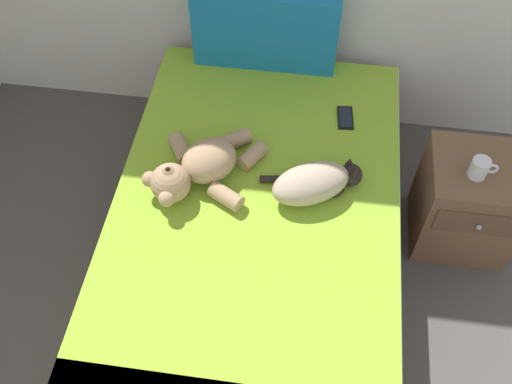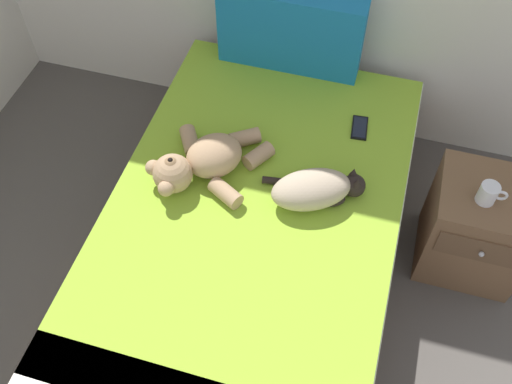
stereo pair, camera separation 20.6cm
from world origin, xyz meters
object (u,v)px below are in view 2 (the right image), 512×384
(cell_phone, at_px, (360,128))
(nightstand, at_px, (476,228))
(teddy_bear, at_px, (203,162))
(bed, at_px, (251,245))
(mug, at_px, (489,194))
(cat, at_px, (315,189))
(patterned_cushion, at_px, (290,31))

(cell_phone, xyz_separation_m, nightstand, (0.62, -0.24, -0.24))
(teddy_bear, bearing_deg, cell_phone, 36.58)
(bed, distance_m, mug, 1.04)
(teddy_bear, height_order, mug, teddy_bear)
(cat, relative_size, teddy_bear, 0.86)
(patterned_cushion, xyz_separation_m, cell_phone, (0.43, -0.35, -0.20))
(bed, distance_m, nightstand, 1.04)
(bed, height_order, cell_phone, cell_phone)
(bed, distance_m, teddy_bear, 0.45)
(nightstand, bearing_deg, cell_phone, 158.74)
(cat, distance_m, mug, 0.72)
(teddy_bear, distance_m, cell_phone, 0.77)
(cat, height_order, cell_phone, cat)
(cell_phone, bearing_deg, mug, -26.48)
(nightstand, bearing_deg, cat, -163.32)
(patterned_cushion, bearing_deg, cat, -68.67)
(nightstand, bearing_deg, mug, -129.58)
(cat, bearing_deg, bed, -148.35)
(cat, xyz_separation_m, nightstand, (0.74, 0.22, -0.31))
(bed, xyz_separation_m, cell_phone, (0.35, 0.61, 0.26))
(bed, bearing_deg, cat, 31.65)
(patterned_cushion, relative_size, nightstand, 1.35)
(teddy_bear, bearing_deg, nightstand, 9.89)
(cell_phone, relative_size, mug, 1.28)
(teddy_bear, bearing_deg, mug, 7.97)
(patterned_cushion, xyz_separation_m, nightstand, (1.05, -0.59, -0.44))
(teddy_bear, distance_m, nightstand, 1.29)
(mug, bearing_deg, cell_phone, 153.52)
(teddy_bear, relative_size, mug, 4.25)
(patterned_cushion, bearing_deg, teddy_bear, -102.84)
(patterned_cushion, distance_m, mug, 1.20)
(cat, xyz_separation_m, mug, (0.70, 0.17, 0.00))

